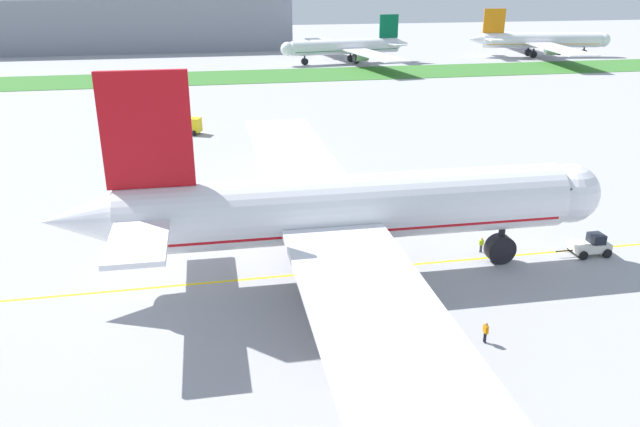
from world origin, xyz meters
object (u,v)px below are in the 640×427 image
airliner_foreground (341,210)px  ground_crew_marshaller_front (486,330)px  pushback_tug (591,245)px  service_truck_baggage_loader (188,125)px  parked_airliner_far_left (347,47)px  parked_airliner_far_centre (539,41)px  ground_crew_wingwalker_port (481,243)px

airliner_foreground → ground_crew_marshaller_front: 16.21m
pushback_tug → service_truck_baggage_loader: bearing=123.9°
service_truck_baggage_loader → ground_crew_marshaller_front: bearing=-72.7°
service_truck_baggage_loader → parked_airliner_far_left: size_ratio=0.07×
parked_airliner_far_left → parked_airliner_far_centre: bearing=2.3°
service_truck_baggage_loader → parked_airliner_far_centre: bearing=37.0°
airliner_foreground → service_truck_baggage_loader: size_ratio=15.22×
ground_crew_wingwalker_port → parked_airliner_far_centre: (86.14, 142.12, 4.29)m
ground_crew_wingwalker_port → service_truck_baggage_loader: service_truck_baggage_loader is taller
pushback_tug → parked_airliner_far_left: bearing=86.2°
airliner_foreground → service_truck_baggage_loader: airliner_foreground is taller
ground_crew_marshaller_front → parked_airliner_far_left: (26.58, 154.61, 3.78)m
airliner_foreground → parked_airliner_far_left: size_ratio=1.14×
airliner_foreground → service_truck_baggage_loader: bearing=103.4°
airliner_foreground → parked_airliner_far_left: (34.73, 141.67, -1.61)m
airliner_foreground → pushback_tug: (25.23, -0.34, -5.47)m
pushback_tug → ground_crew_marshaller_front: bearing=-143.6°
pushback_tug → ground_crew_marshaller_front: pushback_tug is taller
airliner_foreground → parked_airliner_far_centre: (101.01, 144.36, -1.20)m
ground_crew_wingwalker_port → pushback_tug: bearing=-14.0°
ground_crew_marshaller_front → airliner_foreground: bearing=122.2°
parked_airliner_far_left → ground_crew_marshaller_front: bearing=-99.8°
pushback_tug → parked_airliner_far_centre: (75.78, 144.70, 4.28)m
ground_crew_marshaller_front → service_truck_baggage_loader: (-21.95, 70.68, 0.49)m
pushback_tug → parked_airliner_far_left: (9.49, 142.01, 3.86)m
parked_airliner_far_centre → parked_airliner_far_left: bearing=-177.7°
service_truck_baggage_loader → parked_airliner_far_left: (48.52, 83.93, 3.28)m
parked_airliner_far_left → parked_airliner_far_centre: parked_airliner_far_centre is taller
ground_crew_marshaller_front → parked_airliner_far_centre: (92.86, 157.30, 4.19)m
parked_airliner_far_left → ground_crew_wingwalker_port: bearing=-98.1°
service_truck_baggage_loader → parked_airliner_far_centre: parked_airliner_far_centre is taller
pushback_tug → parked_airliner_far_left: 142.38m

